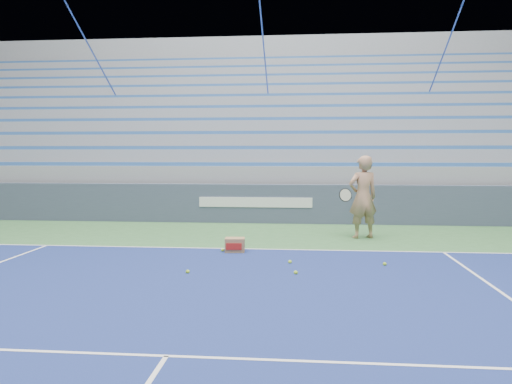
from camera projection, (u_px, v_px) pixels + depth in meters
sponsor_barrier at (256, 203)px, 14.20m from camera, size 30.00×0.32×1.10m
bleachers at (269, 144)px, 19.74m from camera, size 31.00×9.15×7.30m
tennis_player at (363, 197)px, 11.56m from camera, size 1.01×0.95×1.93m
ball_box at (235, 245)px, 9.94m from camera, size 0.41×0.33×0.29m
tennis_ball_0 at (296, 273)px, 8.12m from camera, size 0.07×0.07×0.07m
tennis_ball_1 at (290, 262)px, 8.92m from camera, size 0.07×0.07×0.07m
tennis_ball_2 at (223, 250)px, 10.00m from camera, size 0.07×0.07×0.07m
tennis_ball_3 at (385, 264)px, 8.75m from camera, size 0.07×0.07×0.07m
tennis_ball_4 at (188, 272)px, 8.18m from camera, size 0.07×0.07×0.07m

